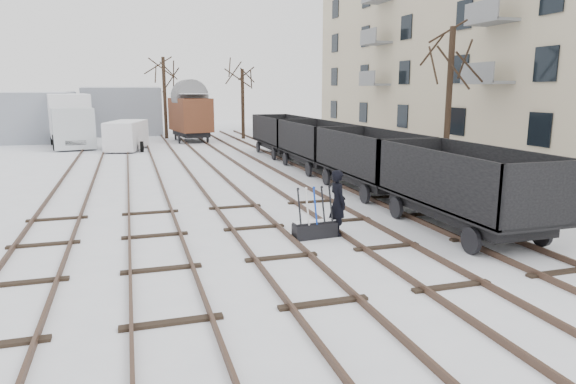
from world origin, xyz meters
name	(u,v)px	position (x,y,z in m)	size (l,w,h in m)	color
ground	(281,258)	(0.00, 0.00, 0.00)	(120.00, 120.00, 0.00)	white
tracks	(205,174)	(0.00, 13.67, 0.07)	(13.90, 52.00, 0.16)	black
apartment_block	(536,24)	(19.95, 14.00, 8.05)	(10.12, 45.00, 16.10)	#C4BA97
shed_left	(9,116)	(-13.00, 36.00, 2.05)	(10.00, 8.00, 4.10)	gray
shed_right	(123,111)	(-4.00, 40.00, 2.25)	(7.00, 6.00, 4.50)	gray
ground_frame	(315,228)	(1.46, 1.50, 0.28)	(1.33, 0.53, 1.49)	black
worker	(338,203)	(2.21, 1.60, 0.98)	(0.72, 0.47, 1.96)	black
freight_wagon_a	(463,200)	(6.00, 0.87, 0.97)	(2.49, 6.23, 2.54)	black
freight_wagon_b	(369,169)	(6.00, 7.27, 0.97)	(2.49, 6.23, 2.54)	black
freight_wagon_c	(316,152)	(6.00, 13.67, 0.97)	(2.49, 6.23, 2.54)	black
freight_wagon_d	(282,141)	(6.00, 20.07, 0.97)	(2.49, 6.23, 2.54)	black
box_van_wagon	(190,114)	(1.38, 31.24, 2.29)	(3.46, 5.49, 3.93)	black
lorry	(70,119)	(-7.80, 30.36, 2.02)	(3.76, 8.92, 3.92)	black
panel_van	(127,135)	(-3.72, 26.14, 1.07)	(3.17, 5.04, 2.06)	silver
tree_near	(449,103)	(11.57, 10.05, 3.61)	(0.30, 0.30, 7.22)	black
tree_far_left	(165,98)	(-0.39, 34.46, 3.50)	(0.30, 0.30, 6.99)	black
tree_far_right	(243,104)	(6.05, 32.28, 2.98)	(0.30, 0.30, 5.97)	black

